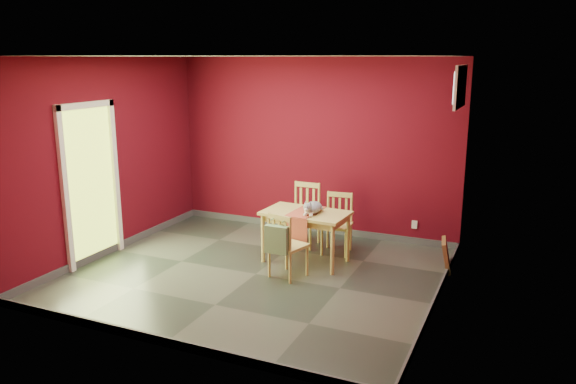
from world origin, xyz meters
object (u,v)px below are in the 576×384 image
at_px(tote_bag, 277,239).
at_px(picture_frame, 446,255).
at_px(chair_near, 286,244).
at_px(cat, 313,205).
at_px(chair_far_right, 337,223).
at_px(dining_table, 306,218).
at_px(chair_far_left, 304,214).

bearing_deg(tote_bag, picture_frame, 34.11).
height_order(chair_near, cat, cat).
height_order(chair_far_right, tote_bag, chair_far_right).
bearing_deg(dining_table, picture_frame, 13.46).
relative_size(chair_far_left, cat, 2.13).
relative_size(chair_far_right, cat, 1.97).
relative_size(chair_far_left, chair_far_right, 1.08).
height_order(chair_far_right, picture_frame, chair_far_right).
bearing_deg(picture_frame, tote_bag, -145.89).
bearing_deg(chair_far_left, tote_bag, -80.48).
distance_m(dining_table, chair_far_left, 0.74).
bearing_deg(cat, chair_far_left, 122.72).
xyz_separation_m(chair_far_right, picture_frame, (1.52, -0.11, -0.22)).
bearing_deg(chair_far_left, chair_near, -77.49).
bearing_deg(chair_near, chair_far_right, 76.49).
height_order(dining_table, tote_bag, tote_bag).
distance_m(chair_far_right, tote_bag, 1.39).
height_order(chair_far_right, cat, cat).
bearing_deg(dining_table, tote_bag, -93.44).
distance_m(chair_near, picture_frame, 2.08).
relative_size(chair_far_left, chair_near, 1.08).
xyz_separation_m(dining_table, chair_far_right, (0.26, 0.54, -0.18)).
bearing_deg(dining_table, chair_far_left, 114.01).
bearing_deg(tote_bag, dining_table, 86.56).
bearing_deg(chair_far_right, cat, -104.74).
distance_m(dining_table, chair_near, 0.64).
xyz_separation_m(chair_near, cat, (0.13, 0.58, 0.37)).
xyz_separation_m(dining_table, picture_frame, (1.78, 0.43, -0.41)).
bearing_deg(picture_frame, chair_far_right, 175.69).
height_order(tote_bag, cat, cat).
relative_size(chair_far_left, tote_bag, 2.21).
bearing_deg(chair_far_right, picture_frame, -4.31).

